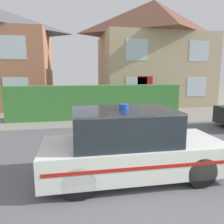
% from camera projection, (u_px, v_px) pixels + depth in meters
% --- Properties ---
extents(road_strip, '(28.00, 6.54, 0.01)m').
position_uv_depth(road_strip, '(117.00, 153.00, 6.29)').
color(road_strip, '#5B5B60').
rests_on(road_strip, ground).
extents(garden_hedge, '(8.65, 0.75, 1.68)m').
position_uv_depth(garden_hedge, '(97.00, 102.00, 11.07)').
color(garden_hedge, '#3D7F38').
rests_on(garden_hedge, ground).
extents(police_car, '(3.92, 1.63, 1.63)m').
position_uv_depth(police_car, '(130.00, 145.00, 4.73)').
color(police_car, black).
rests_on(police_car, road_strip).
extents(house_right, '(7.99, 5.77, 7.52)m').
position_uv_depth(house_right, '(153.00, 52.00, 16.40)').
color(house_right, tan).
rests_on(house_right, ground).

